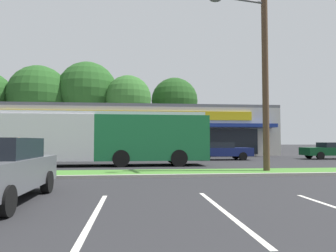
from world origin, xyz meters
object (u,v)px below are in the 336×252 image
(car_2, at_px, (221,151))
(car_4, at_px, (331,150))
(utility_pole, at_px, (262,47))
(city_bus, at_px, (106,137))
(bus_stop_bench, at_px, (21,167))
(pedestrian_near_bench, at_px, (18,161))
(car_0, at_px, (60,150))

(car_2, bearing_deg, car_4, 1.41)
(utility_pole, bearing_deg, city_bus, 146.26)
(bus_stop_bench, bearing_deg, utility_pole, -170.56)
(pedestrian_near_bench, bearing_deg, car_4, -59.23)
(utility_pole, relative_size, pedestrian_near_bench, 6.90)
(city_bus, distance_m, pedestrian_near_bench, 8.56)
(car_4, bearing_deg, utility_pole, 45.48)
(car_4, bearing_deg, car_2, 1.41)
(city_bus, height_order, bus_stop_bench, city_bus)
(utility_pole, bearing_deg, bus_stop_bench, -170.56)
(bus_stop_bench, xyz_separation_m, car_0, (-1.46, 12.45, 0.28))
(car_0, relative_size, car_2, 0.94)
(city_bus, height_order, car_4, city_bus)
(car_2, height_order, pedestrian_near_bench, pedestrian_near_bench)
(car_0, bearing_deg, car_4, 179.31)
(car_0, distance_m, pedestrian_near_bench, 13.85)
(city_bus, distance_m, car_4, 18.87)
(bus_stop_bench, relative_size, pedestrian_near_bench, 0.97)
(city_bus, xyz_separation_m, car_0, (-4.03, 5.53, -0.99))
(car_2, relative_size, pedestrian_near_bench, 2.86)
(city_bus, xyz_separation_m, car_4, (18.09, 5.26, -1.04))
(city_bus, distance_m, car_2, 9.98)
(utility_pole, height_order, bus_stop_bench, utility_pole)
(city_bus, distance_m, car_0, 6.91)
(utility_pole, xyz_separation_m, pedestrian_near_bench, (-10.03, -3.00, -5.20))
(pedestrian_near_bench, bearing_deg, bus_stop_bench, 11.65)
(bus_stop_bench, height_order, pedestrian_near_bench, pedestrian_near_bench)
(bus_stop_bench, distance_m, car_4, 23.98)
(bus_stop_bench, distance_m, car_2, 16.34)
(car_2, bearing_deg, city_bus, -149.60)
(bus_stop_bench, bearing_deg, car_0, -83.29)
(city_bus, height_order, pedestrian_near_bench, city_bus)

